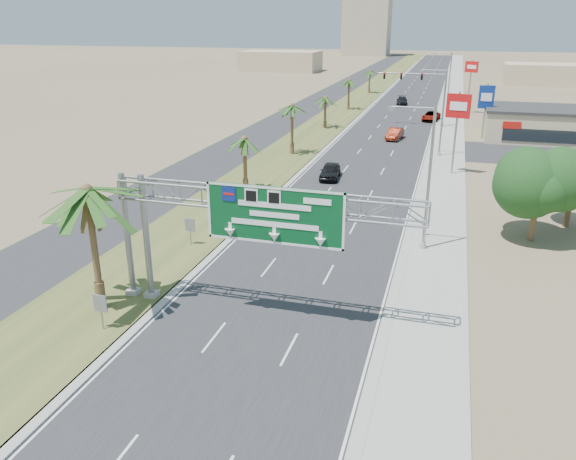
# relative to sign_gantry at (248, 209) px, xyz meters

# --- Properties ---
(ground) EXTENTS (600.00, 600.00, 0.00)m
(ground) POSITION_rel_sign_gantry_xyz_m (1.06, -9.93, -6.06)
(ground) COLOR #8C7A59
(ground) RESTS_ON ground
(road) EXTENTS (12.00, 300.00, 0.02)m
(road) POSITION_rel_sign_gantry_xyz_m (1.06, 100.07, -6.05)
(road) COLOR #28282B
(road) RESTS_ON ground
(sidewalk_right) EXTENTS (4.00, 300.00, 0.10)m
(sidewalk_right) POSITION_rel_sign_gantry_xyz_m (9.56, 100.07, -6.01)
(sidewalk_right) COLOR #9E9B93
(sidewalk_right) RESTS_ON ground
(median_grass) EXTENTS (7.00, 300.00, 0.12)m
(median_grass) POSITION_rel_sign_gantry_xyz_m (-8.94, 100.07, -6.00)
(median_grass) COLOR #455123
(median_grass) RESTS_ON ground
(opposing_road) EXTENTS (8.00, 300.00, 0.02)m
(opposing_road) POSITION_rel_sign_gantry_xyz_m (-15.94, 100.07, -6.05)
(opposing_road) COLOR #28282B
(opposing_road) RESTS_ON ground
(sign_gantry) EXTENTS (16.75, 1.24, 7.50)m
(sign_gantry) POSITION_rel_sign_gantry_xyz_m (0.00, 0.00, 0.00)
(sign_gantry) COLOR gray
(sign_gantry) RESTS_ON ground
(palm_near) EXTENTS (5.70, 5.70, 8.35)m
(palm_near) POSITION_rel_sign_gantry_xyz_m (-8.14, -1.93, 0.87)
(palm_near) COLOR brown
(palm_near) RESTS_ON ground
(palm_row_b) EXTENTS (3.99, 3.99, 5.95)m
(palm_row_b) POSITION_rel_sign_gantry_xyz_m (-8.44, 22.07, -1.16)
(palm_row_b) COLOR brown
(palm_row_b) RESTS_ON ground
(palm_row_c) EXTENTS (3.99, 3.99, 6.75)m
(palm_row_c) POSITION_rel_sign_gantry_xyz_m (-8.44, 38.07, -0.39)
(palm_row_c) COLOR brown
(palm_row_c) RESTS_ON ground
(palm_row_d) EXTENTS (3.99, 3.99, 5.45)m
(palm_row_d) POSITION_rel_sign_gantry_xyz_m (-8.44, 56.07, -1.64)
(palm_row_d) COLOR brown
(palm_row_d) RESTS_ON ground
(palm_row_e) EXTENTS (3.99, 3.99, 6.15)m
(palm_row_e) POSITION_rel_sign_gantry_xyz_m (-8.44, 75.07, -0.97)
(palm_row_e) COLOR brown
(palm_row_e) RESTS_ON ground
(palm_row_f) EXTENTS (3.99, 3.99, 5.75)m
(palm_row_f) POSITION_rel_sign_gantry_xyz_m (-8.44, 100.07, -1.35)
(palm_row_f) COLOR brown
(palm_row_f) RESTS_ON ground
(streetlight_near) EXTENTS (3.27, 0.44, 10.00)m
(streetlight_near) POSITION_rel_sign_gantry_xyz_m (8.36, 12.07, -1.36)
(streetlight_near) COLOR gray
(streetlight_near) RESTS_ON ground
(streetlight_mid) EXTENTS (3.27, 0.44, 10.00)m
(streetlight_mid) POSITION_rel_sign_gantry_xyz_m (8.36, 42.07, -1.36)
(streetlight_mid) COLOR gray
(streetlight_mid) RESTS_ON ground
(streetlight_far) EXTENTS (3.27, 0.44, 10.00)m
(streetlight_far) POSITION_rel_sign_gantry_xyz_m (8.36, 78.07, -1.36)
(streetlight_far) COLOR gray
(streetlight_far) RESTS_ON ground
(signal_mast) EXTENTS (10.28, 0.71, 8.00)m
(signal_mast) POSITION_rel_sign_gantry_xyz_m (6.23, 62.05, -1.21)
(signal_mast) COLOR gray
(signal_mast) RESTS_ON ground
(store_building) EXTENTS (18.00, 10.00, 4.00)m
(store_building) POSITION_rel_sign_gantry_xyz_m (23.06, 56.07, -4.06)
(store_building) COLOR #C7AE87
(store_building) RESTS_ON ground
(oak_near) EXTENTS (4.50, 4.50, 6.80)m
(oak_near) POSITION_rel_sign_gantry_xyz_m (16.06, 16.07, -1.53)
(oak_near) COLOR brown
(oak_near) RESTS_ON ground
(oak_far) EXTENTS (3.50, 3.50, 5.60)m
(oak_far) POSITION_rel_sign_gantry_xyz_m (19.06, 20.07, -2.24)
(oak_far) COLOR brown
(oak_far) RESTS_ON ground
(median_signback_a) EXTENTS (0.75, 0.08, 2.08)m
(median_signback_a) POSITION_rel_sign_gantry_xyz_m (-6.74, -3.93, -4.61)
(median_signback_a) COLOR gray
(median_signback_a) RESTS_ON ground
(median_signback_b) EXTENTS (0.75, 0.08, 2.08)m
(median_signback_b) POSITION_rel_sign_gantry_xyz_m (-7.44, 8.07, -4.61)
(median_signback_b) COLOR gray
(median_signback_b) RESTS_ON ground
(tower_distant) EXTENTS (20.00, 16.00, 35.00)m
(tower_distant) POSITION_rel_sign_gantry_xyz_m (-30.94, 240.07, 11.44)
(tower_distant) COLOR tan
(tower_distant) RESTS_ON ground
(building_distant_left) EXTENTS (24.00, 14.00, 6.00)m
(building_distant_left) POSITION_rel_sign_gantry_xyz_m (-43.94, 150.07, -3.06)
(building_distant_left) COLOR #C7AE87
(building_distant_left) RESTS_ON ground
(building_distant_right) EXTENTS (20.00, 12.00, 5.00)m
(building_distant_right) POSITION_rel_sign_gantry_xyz_m (31.06, 130.07, -3.56)
(building_distant_right) COLOR #C7AE87
(building_distant_right) RESTS_ON ground
(car_left_lane) EXTENTS (2.25, 4.75, 1.57)m
(car_left_lane) POSITION_rel_sign_gantry_xyz_m (-1.73, 28.66, -5.27)
(car_left_lane) COLOR black
(car_left_lane) RESTS_ON ground
(car_mid_lane) EXTENTS (2.18, 4.77, 1.52)m
(car_mid_lane) POSITION_rel_sign_gantry_xyz_m (2.42, 50.71, -5.30)
(car_mid_lane) COLOR #691909
(car_mid_lane) RESTS_ON ground
(car_right_lane) EXTENTS (2.97, 5.37, 1.42)m
(car_right_lane) POSITION_rel_sign_gantry_xyz_m (6.42, 67.45, -5.35)
(car_right_lane) COLOR gray
(car_right_lane) RESTS_ON ground
(car_far) EXTENTS (2.47, 5.12, 1.44)m
(car_far) POSITION_rel_sign_gantry_xyz_m (0.15, 84.60, -5.34)
(car_far) COLOR black
(car_far) RESTS_ON ground
(pole_sign_red_near) EXTENTS (2.41, 0.76, 8.48)m
(pole_sign_red_near) POSITION_rel_sign_gantry_xyz_m (10.15, 33.93, 0.57)
(pole_sign_red_near) COLOR gray
(pole_sign_red_near) RESTS_ON ground
(pole_sign_blue) EXTENTS (2.02, 0.46, 7.27)m
(pole_sign_blue) POSITION_rel_sign_gantry_xyz_m (13.78, 54.64, -0.75)
(pole_sign_blue) COLOR gray
(pole_sign_blue) RESTS_ON ground
(pole_sign_red_far) EXTENTS (2.12, 1.19, 8.88)m
(pole_sign_red_far) POSITION_rel_sign_gantry_xyz_m (11.98, 76.68, 0.98)
(pole_sign_red_far) COLOR gray
(pole_sign_red_far) RESTS_ON ground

